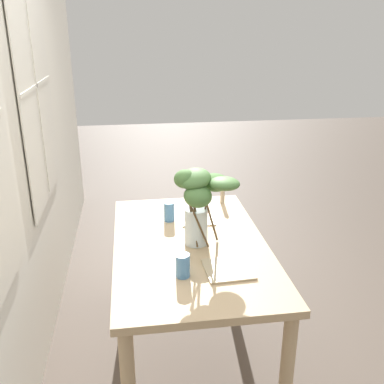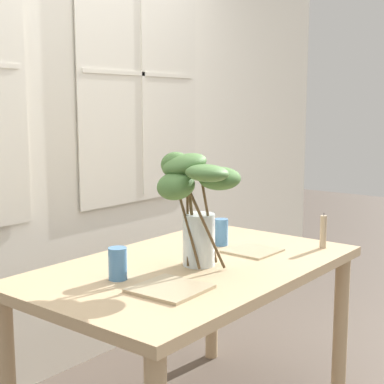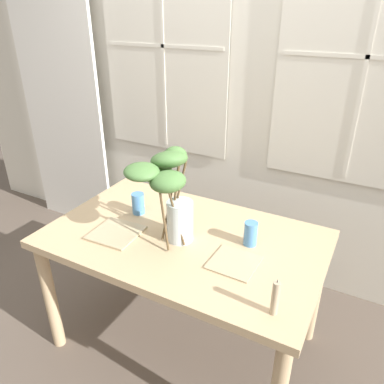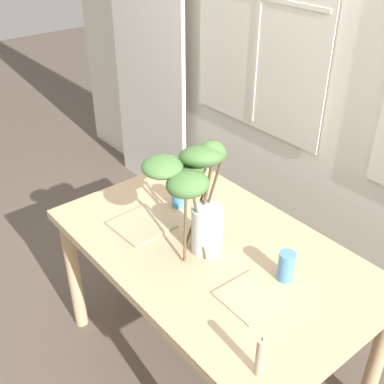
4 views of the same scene
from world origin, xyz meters
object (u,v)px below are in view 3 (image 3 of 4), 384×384
Objects in this scene: drinking_glass_blue_left at (138,203)px; vase_with_branches at (168,187)px; drinking_glass_blue_right at (251,234)px; plate_square_right at (234,263)px; dining_table at (184,251)px; plate_square_left at (116,233)px; pillar_candle at (275,298)px.

vase_with_branches is at bearing -25.23° from drinking_glass_blue_left.
drinking_glass_blue_left is at bearing 154.77° from vase_with_branches.
drinking_glass_blue_right is (0.69, 0.00, 0.00)m from drinking_glass_blue_left.
plate_square_right is (-0.01, -0.19, -0.06)m from drinking_glass_blue_right.
dining_table is at bearing 164.25° from plate_square_right.
dining_table is at bearing 25.31° from plate_square_left.
drinking_glass_blue_right reaches higher than dining_table.
vase_with_branches reaches higher than pillar_candle.
dining_table is 11.36× the size of drinking_glass_blue_right.
pillar_candle is (0.26, -0.23, 0.07)m from plate_square_right.
drinking_glass_blue_right reaches higher than drinking_glass_blue_left.
pillar_candle is (0.59, -0.32, 0.18)m from dining_table.
plate_square_left is at bearing -154.69° from dining_table.
plate_square_right is at bearing 5.46° from plate_square_left.
pillar_candle reaches higher than dining_table.
drinking_glass_blue_left is (-0.30, 0.14, -0.24)m from vase_with_branches.
plate_square_right is at bearing -5.78° from vase_with_branches.
plate_square_left is at bearing -174.54° from plate_square_right.
dining_table is 11.58× the size of drinking_glass_blue_left.
drinking_glass_blue_right reaches higher than plate_square_right.
plate_square_left is (-0.28, -0.10, -0.30)m from vase_with_branches.
dining_table is 2.92× the size of vase_with_branches.
plate_square_right is 1.29× the size of pillar_candle.
drinking_glass_blue_left is 0.58× the size of plate_square_right.
drinking_glass_blue_left is 0.51× the size of plate_square_left.
vase_with_branches reaches higher than plate_square_right.
drinking_glass_blue_left reaches higher than plate_square_right.
drinking_glass_blue_right is 0.59× the size of plate_square_right.
dining_table is at bearing -13.99° from drinking_glass_blue_left.
drinking_glass_blue_left is at bearing 165.16° from plate_square_right.
drinking_glass_blue_left is 0.71m from plate_square_right.
drinking_glass_blue_right reaches higher than plate_square_left.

